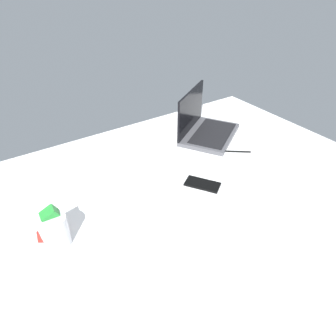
# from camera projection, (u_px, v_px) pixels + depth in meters

# --- Properties ---
(bed_mattress) EXTENTS (1.80, 1.40, 0.18)m
(bed_mattress) POSITION_uv_depth(u_px,v_px,m) (186.00, 221.00, 1.19)
(bed_mattress) COLOR white
(bed_mattress) RESTS_ON ground
(laptop) EXTENTS (0.40, 0.37, 0.23)m
(laptop) POSITION_uv_depth(u_px,v_px,m) (205.00, 128.00, 1.56)
(laptop) COLOR #4C4C51
(laptop) RESTS_ON bed_mattress
(snack_cup) EXTENTS (0.10, 0.10, 0.15)m
(snack_cup) POSITION_uv_depth(u_px,v_px,m) (54.00, 230.00, 0.95)
(snack_cup) COLOR silver
(snack_cup) RESTS_ON bed_mattress
(cell_phone) EXTENTS (0.13, 0.15, 0.01)m
(cell_phone) POSITION_uv_depth(u_px,v_px,m) (202.00, 184.00, 1.23)
(cell_phone) COLOR black
(cell_phone) RESTS_ON bed_mattress
(charger_cable) EXTENTS (0.14, 0.11, 0.01)m
(charger_cable) POSITION_uv_depth(u_px,v_px,m) (233.00, 151.00, 1.44)
(charger_cable) COLOR black
(charger_cable) RESTS_ON bed_mattress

